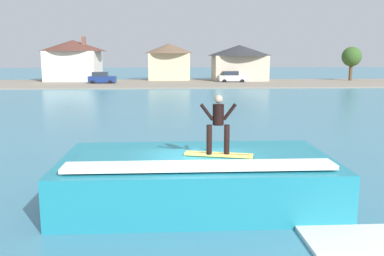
% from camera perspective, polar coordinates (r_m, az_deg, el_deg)
% --- Properties ---
extents(ground_plane, '(260.00, 260.00, 0.00)m').
position_cam_1_polar(ground_plane, '(12.55, 0.82, -10.98)').
color(ground_plane, teal).
extents(wave_crest, '(8.14, 4.54, 1.59)m').
position_cam_1_polar(wave_crest, '(12.93, 0.62, -6.84)').
color(wave_crest, teal).
rests_on(wave_crest, ground_plane).
extents(surfboard, '(2.02, 0.88, 0.06)m').
position_cam_1_polar(surfboard, '(12.24, 3.64, -3.61)').
color(surfboard, '#EAD159').
rests_on(surfboard, wave_crest).
extents(surfer, '(1.06, 0.32, 1.72)m').
position_cam_1_polar(surfer, '(11.98, 3.58, 0.92)').
color(surfer, black).
rests_on(surfer, surfboard).
extents(shoreline_bank, '(120.00, 17.82, 0.18)m').
position_cam_1_polar(shoreline_bank, '(63.62, -2.36, 6.07)').
color(shoreline_bank, gray).
rests_on(shoreline_bank, ground_plane).
extents(car_near_shore, '(3.98, 2.28, 1.86)m').
position_cam_1_polar(car_near_shore, '(64.41, -12.16, 6.67)').
color(car_near_shore, navy).
rests_on(car_near_shore, ground_plane).
extents(car_far_shore, '(4.24, 2.14, 1.86)m').
position_cam_1_polar(car_far_shore, '(66.07, 5.46, 6.93)').
color(car_far_shore, silver).
rests_on(car_far_shore, ground_plane).
extents(house_with_chimney, '(10.88, 10.88, 7.23)m').
position_cam_1_polar(house_with_chimney, '(72.47, -15.79, 9.09)').
color(house_with_chimney, silver).
rests_on(house_with_chimney, ground_plane).
extents(house_gabled_white, '(10.58, 10.58, 5.94)m').
position_cam_1_polar(house_gabled_white, '(70.61, 6.44, 9.07)').
color(house_gabled_white, beige).
rests_on(house_gabled_white, ground_plane).
extents(house_small_cottage, '(8.41, 8.41, 6.22)m').
position_cam_1_polar(house_small_cottage, '(71.66, -3.14, 9.26)').
color(house_small_cottage, beige).
rests_on(house_small_cottage, ground_plane).
extents(tree_tall_bare, '(3.18, 3.18, 5.64)m').
position_cam_1_polar(tree_tall_bare, '(73.99, 20.88, 9.00)').
color(tree_tall_bare, brown).
rests_on(tree_tall_bare, ground_plane).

